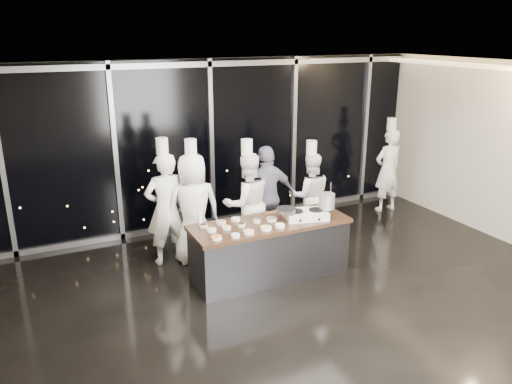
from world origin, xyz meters
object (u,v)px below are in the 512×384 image
chef_far_left (166,208)px  chef_center (247,203)px  chef_left (193,208)px  stock_pot (327,201)px  chef_right (310,195)px  demo_counter (270,249)px  chef_side (388,169)px  frying_pan (286,210)px  guest (267,197)px  stove (306,214)px

chef_far_left → chef_center: 1.37m
chef_far_left → chef_left: (0.42, -0.13, -0.02)m
stock_pot → chef_left: chef_left is taller
stock_pot → chef_left: bearing=145.8°
chef_far_left → chef_right: 2.68m
demo_counter → chef_right: 1.81m
chef_side → demo_counter: bearing=22.0°
chef_center → chef_side: bearing=-167.0°
chef_far_left → frying_pan: bearing=138.0°
frying_pan → chef_side: (3.37, 1.69, -0.17)m
chef_left → guest: 1.37m
stove → chef_far_left: size_ratio=0.34×
chef_far_left → chef_side: chef_far_left is taller
demo_counter → chef_side: bearing=24.7°
demo_counter → guest: guest is taller
stock_pot → chef_side: 3.29m
chef_left → chef_right: bearing=-176.1°
demo_counter → chef_far_left: (-1.30, 1.17, 0.50)m
chef_center → chef_far_left: bearing=-6.1°
chef_side → guest: bearing=7.7°
chef_far_left → chef_center: chef_far_left is taller
stove → chef_center: bearing=130.1°
demo_counter → stove: (0.58, -0.10, 0.51)m
guest → chef_right: chef_right is taller
chef_center → guest: chef_center is taller
chef_left → chef_right: size_ratio=1.13×
frying_pan → chef_side: size_ratio=0.28×
chef_left → chef_side: bearing=-170.1°
stove → frying_pan: 0.35m
demo_counter → chef_left: size_ratio=1.19×
chef_right → chef_center: bearing=24.6°
frying_pan → stock_pot: stock_pot is taller
demo_counter → chef_right: bearing=38.8°
chef_center → chef_right: (1.32, 0.14, -0.08)m
demo_counter → chef_far_left: size_ratio=1.17×
demo_counter → chef_center: bearing=86.6°
frying_pan → guest: size_ratio=0.31×
demo_counter → stove: stove is taller
stove → chef_left: 1.84m
frying_pan → chef_side: bearing=41.0°
chef_right → chef_side: size_ratio=0.92×
chef_left → chef_side: 4.54m
frying_pan → stove: bearing=3.1°
stove → chef_left: size_ratio=0.35×
stove → chef_side: chef_side is taller
chef_left → chef_center: size_ratio=1.04×
demo_counter → frying_pan: size_ratio=4.39×
chef_far_left → chef_side: bearing=-178.5°
demo_counter → chef_side: (3.62, 1.66, 0.45)m
demo_counter → chef_left: 1.44m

